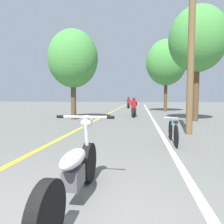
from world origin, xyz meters
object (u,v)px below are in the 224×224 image
roadside_tree_right_far (166,63)px  roadside_tree_left (73,59)px  roadside_tree_right_near (198,40)px  utility_pole (191,40)px  motorcycle_rider_far (128,104)px  motorcycle_foreground (75,171)px  motorcycle_rider_lead (134,109)px  bicycle_parked (173,132)px

roadside_tree_right_far → roadside_tree_left: roadside_tree_right_far is taller
roadside_tree_right_near → roadside_tree_right_far: size_ratio=0.93×
utility_pole → motorcycle_rider_far: bearing=100.4°
roadside_tree_right_far → roadside_tree_left: (-6.60, -8.22, -1.02)m
motorcycle_foreground → utility_pole: bearing=63.4°
motorcycle_foreground → motorcycle_rider_lead: 11.89m
utility_pole → motorcycle_rider_lead: bearing=108.8°
utility_pole → bicycle_parked: (-0.83, -1.58, -3.08)m
bicycle_parked → roadside_tree_left: bearing=130.8°
roadside_tree_right_near → utility_pole: bearing=-107.3°
roadside_tree_left → motorcycle_rider_far: size_ratio=2.76×
roadside_tree_right_near → roadside_tree_right_far: bearing=94.9°
roadside_tree_right_near → motorcycle_foreground: size_ratio=3.10×
roadside_tree_right_near → roadside_tree_left: (-7.30, -0.06, -0.90)m
roadside_tree_right_near → bicycle_parked: 7.67m
bicycle_parked → roadside_tree_right_far: bearing=83.9°
motorcycle_rider_lead → bicycle_parked: motorcycle_rider_lead is taller
roadside_tree_right_far → bicycle_parked: bearing=-96.1°
motorcycle_rider_far → motorcycle_rider_lead: bearing=-84.8°
motorcycle_foreground → bicycle_parked: (1.81, 3.69, -0.09)m
utility_pole → roadside_tree_right_far: (0.67, 12.54, 1.33)m
utility_pole → roadside_tree_left: 7.34m
roadside_tree_left → motorcycle_rider_lead: bearing=31.8°
roadside_tree_left → motorcycle_foreground: 10.67m
roadside_tree_right_near → motorcycle_rider_lead: bearing=148.5°
roadside_tree_left → bicycle_parked: (5.10, -5.91, -3.39)m
roadside_tree_right_near → motorcycle_foreground: (-4.01, -9.67, -4.20)m
motorcycle_foreground → bicycle_parked: size_ratio=1.27×
roadside_tree_right_far → utility_pole: bearing=-93.1°
roadside_tree_right_far → motorcycle_foreground: bearing=-100.5°
roadside_tree_right_near → motorcycle_foreground: roadside_tree_right_near is taller
bicycle_parked → motorcycle_rider_far: bearing=97.2°
motorcycle_foreground → bicycle_parked: bearing=63.9°
utility_pole → bicycle_parked: utility_pole is taller
motorcycle_foreground → motorcycle_rider_lead: bearing=88.1°
motorcycle_rider_lead → bicycle_parked: (1.43, -8.19, -0.18)m
roadside_tree_left → bicycle_parked: bearing=-49.2°
roadside_tree_right_near → roadside_tree_right_far: roadside_tree_right_far is taller
motorcycle_rider_far → bicycle_parked: size_ratio=1.21×
motorcycle_rider_lead → motorcycle_rider_far: bearing=95.2°
utility_pole → bicycle_parked: 3.56m
utility_pole → roadside_tree_right_far: roadside_tree_right_far is taller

